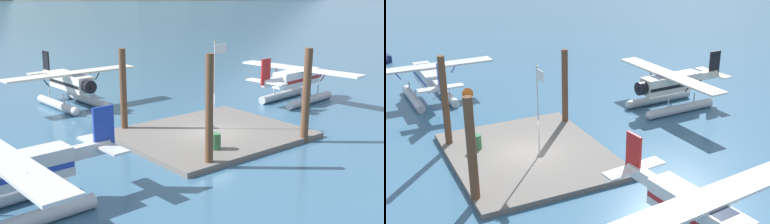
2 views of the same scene
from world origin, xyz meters
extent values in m
plane|color=#38607F|center=(0.00, 0.00, 0.00)|extent=(1200.00, 1200.00, 0.00)
cube|color=#66605B|center=(0.00, 0.00, 0.15)|extent=(10.52, 8.76, 0.30)
cylinder|color=brown|center=(-3.46, -3.85, 2.88)|extent=(0.41, 0.41, 5.77)
cylinder|color=brown|center=(3.61, -4.19, 2.76)|extent=(0.46, 0.46, 5.52)
cylinder|color=brown|center=(-3.58, 4.08, 2.63)|extent=(0.42, 0.42, 5.26)
cylinder|color=silver|center=(0.64, 0.42, 2.95)|extent=(0.08, 0.08, 5.30)
cube|color=white|center=(1.09, 0.42, 5.25)|extent=(0.90, 0.03, 0.56)
sphere|color=gold|center=(0.64, 0.42, 5.65)|extent=(0.10, 0.10, 0.10)
cylinder|color=#33663D|center=(-1.88, -2.55, 0.74)|extent=(0.58, 0.58, 0.88)
torus|color=#33663D|center=(-1.88, -2.55, 0.74)|extent=(0.62, 0.62, 0.04)
sphere|color=orange|center=(-11.86, -0.47, 0.44)|extent=(0.89, 0.89, 0.89)
cylinder|color=#B7BABF|center=(-1.85, 12.58, 0.32)|extent=(0.87, 5.62, 0.64)
sphere|color=#B7BABF|center=(-1.74, 9.78, 0.32)|extent=(0.64, 0.64, 0.64)
cylinder|color=#B7BABF|center=(-4.35, 12.48, 0.32)|extent=(0.87, 5.62, 0.64)
sphere|color=#B7BABF|center=(-4.24, 9.68, 0.32)|extent=(0.64, 0.64, 0.64)
cylinder|color=#B7BABF|center=(-1.80, 11.38, 0.99)|extent=(0.10, 0.10, 0.70)
cylinder|color=#B7BABF|center=(-1.90, 13.78, 0.99)|extent=(0.10, 0.10, 0.70)
cylinder|color=#B7BABF|center=(-4.30, 11.28, 0.99)|extent=(0.10, 0.10, 0.70)
cylinder|color=#B7BABF|center=(-4.40, 13.68, 0.99)|extent=(0.10, 0.10, 0.70)
cube|color=silver|center=(-3.10, 12.53, 1.94)|extent=(1.43, 4.85, 1.20)
cube|color=black|center=(-3.10, 12.53, 1.84)|extent=(1.45, 4.75, 0.24)
cube|color=#283347|center=(-3.06, 11.45, 2.27)|extent=(1.10, 1.14, 0.56)
cube|color=silver|center=(-3.09, 12.23, 2.61)|extent=(10.45, 1.82, 0.14)
cylinder|color=black|center=(-0.89, 12.32, 2.27)|extent=(0.62, 0.11, 0.84)
cylinder|color=black|center=(-5.29, 12.14, 2.27)|extent=(0.62, 0.11, 0.84)
cylinder|color=black|center=(-2.99, 9.83, 1.94)|extent=(0.98, 0.64, 0.96)
cone|color=black|center=(-2.97, 9.38, 1.94)|extent=(0.37, 0.36, 0.36)
cube|color=silver|center=(-3.23, 15.78, 2.04)|extent=(0.53, 2.22, 0.56)
cube|color=black|center=(-3.27, 16.68, 2.89)|extent=(0.16, 1.00, 1.90)
cube|color=silver|center=(-3.27, 16.58, 2.14)|extent=(3.23, 0.93, 0.10)
cylinder|color=#B7BABF|center=(-12.93, -4.42, 0.32)|extent=(5.62, 0.84, 0.64)
sphere|color=#B7BABF|center=(-15.72, -4.52, 0.32)|extent=(0.64, 0.64, 0.64)
cylinder|color=#B7BABF|center=(-13.02, -1.92, 0.32)|extent=(5.62, 0.84, 0.64)
sphere|color=#B7BABF|center=(-15.82, -2.03, 0.32)|extent=(0.64, 0.64, 0.64)
cylinder|color=#B7BABF|center=(-14.13, -4.47, 0.99)|extent=(0.10, 0.10, 0.70)
cylinder|color=#B7BABF|center=(-11.73, -4.38, 0.99)|extent=(0.10, 0.10, 0.70)
cylinder|color=#B7BABF|center=(-14.22, -1.97, 0.99)|extent=(0.10, 0.10, 0.70)
cylinder|color=#B7BABF|center=(-11.82, -1.88, 0.99)|extent=(0.10, 0.10, 0.70)
cube|color=silver|center=(-12.97, -3.17, 1.94)|extent=(4.84, 1.41, 1.20)
cube|color=#1E389E|center=(-12.97, -3.17, 1.84)|extent=(4.75, 1.43, 0.24)
cube|color=#283347|center=(-14.05, -3.21, 2.27)|extent=(1.14, 1.09, 0.56)
cube|color=silver|center=(-13.27, -3.18, 2.61)|extent=(1.78, 10.44, 0.14)
cylinder|color=#1E389E|center=(-13.19, -5.38, 2.27)|extent=(0.10, 0.62, 0.84)
cylinder|color=#1E389E|center=(-13.35, -0.99, 2.27)|extent=(0.10, 0.62, 0.84)
cylinder|color=#1E389E|center=(-15.67, -3.27, 1.94)|extent=(0.63, 0.98, 0.96)
cone|color=black|center=(-16.12, -3.29, 1.94)|extent=(0.36, 0.37, 0.36)
cube|color=silver|center=(-9.72, -3.06, 2.04)|extent=(2.21, 0.52, 0.56)
cube|color=#1E389E|center=(-8.82, -3.02, 2.89)|extent=(1.00, 0.16, 1.90)
cube|color=silver|center=(-8.92, -3.03, 2.14)|extent=(0.92, 3.23, 0.10)
cylinder|color=#B7BABF|center=(10.18, 3.98, 0.99)|extent=(0.10, 0.10, 0.70)
cube|color=white|center=(11.51, 2.86, 1.94)|extent=(4.91, 1.76, 1.20)
cube|color=#B21E1E|center=(11.51, 2.86, 1.84)|extent=(4.81, 1.76, 0.24)
cube|color=#283347|center=(12.58, 2.98, 2.27)|extent=(1.21, 1.17, 0.56)
cube|color=white|center=(11.81, 2.90, 2.61)|extent=(2.52, 10.49, 0.14)
cylinder|color=#B21E1E|center=(11.57, 5.08, 2.27)|extent=(0.15, 0.63, 0.84)
cube|color=white|center=(8.28, 2.51, 2.04)|extent=(2.23, 0.68, 0.56)
cube|color=#B21E1E|center=(7.38, 2.41, 2.89)|extent=(1.01, 0.23, 1.90)
cube|color=white|center=(7.48, 2.42, 2.14)|extent=(1.14, 3.27, 0.10)
camera|label=1|loc=(-18.40, -21.01, 8.74)|focal=44.93mm
camera|label=2|loc=(24.53, -9.15, 12.72)|focal=45.81mm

